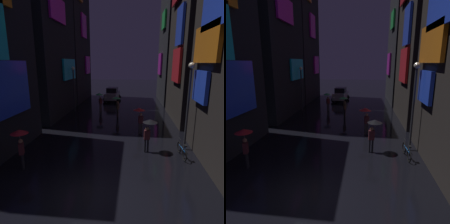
{
  "view_description": "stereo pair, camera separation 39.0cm",
  "coord_description": "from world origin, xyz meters",
  "views": [
    {
      "loc": [
        1.62,
        -6.95,
        5.47
      ],
      "look_at": [
        0.0,
        8.34,
        1.65
      ],
      "focal_mm": 32.0,
      "sensor_mm": 36.0,
      "label": 1
    },
    {
      "loc": [
        2.0,
        -6.9,
        5.47
      ],
      "look_at": [
        0.0,
        8.34,
        1.65
      ],
      "focal_mm": 32.0,
      "sensor_mm": 36.0,
      "label": 2
    }
  ],
  "objects": [
    {
      "name": "bicycle_parked_at_storefront",
      "position": [
        4.6,
        4.38,
        0.39
      ],
      "size": [
        0.19,
        1.82,
        0.96
      ],
      "color": "black",
      "rests_on": "ground"
    },
    {
      "name": "streetlamp_right_near",
      "position": [
        5.0,
        5.44,
        3.43
      ],
      "size": [
        0.36,
        0.36,
        5.49
      ],
      "color": "#2D2D33",
      "rests_on": "ground"
    },
    {
      "name": "pedestrian_far_right_black",
      "position": [
        2.65,
        4.83,
        1.67
      ],
      "size": [
        0.9,
        0.9,
        2.12
      ],
      "color": "black",
      "rests_on": "ground"
    },
    {
      "name": "building_left_mid",
      "position": [
        -7.49,
        13.33,
        9.48
      ],
      "size": [
        4.25,
        8.65,
        18.96
      ],
      "color": "black",
      "rests_on": "ground"
    },
    {
      "name": "building_right_far",
      "position": [
        7.49,
        22.31,
        10.72
      ],
      "size": [
        4.25,
        8.63,
        21.44
      ],
      "color": "#232328",
      "rests_on": "ground"
    },
    {
      "name": "building_left_far",
      "position": [
        -7.49,
        22.26,
        9.63
      ],
      "size": [
        4.25,
        8.52,
        19.24
      ],
      "color": "black",
      "rests_on": "ground"
    },
    {
      "name": "pedestrian_near_crossing_red",
      "position": [
        -4.12,
        2.15,
        1.67
      ],
      "size": [
        0.9,
        0.9,
        2.12
      ],
      "color": "black",
      "rests_on": "ground"
    },
    {
      "name": "pedestrian_midstreet_left_green",
      "position": [
        -2.13,
        15.18,
        1.67
      ],
      "size": [
        0.9,
        0.9,
        2.12
      ],
      "color": "#38332D",
      "rests_on": "ground"
    },
    {
      "name": "pedestrian_midstreet_centre_green",
      "position": [
        0.01,
        12.92,
        1.67
      ],
      "size": [
        0.9,
        0.9,
        2.12
      ],
      "color": "#38332D",
      "rests_on": "ground"
    },
    {
      "name": "building_right_mid",
      "position": [
        7.48,
        12.89,
        9.69
      ],
      "size": [
        4.25,
        7.8,
        19.37
      ],
      "color": "#2D2826",
      "rests_on": "ground"
    },
    {
      "name": "streetlamp_left_far",
      "position": [
        -5.0,
        14.84,
        3.19
      ],
      "size": [
        0.36,
        0.36,
        5.03
      ],
      "color": "#2D2D33",
      "rests_on": "ground"
    },
    {
      "name": "pedestrian_foreground_left_red",
      "position": [
        2.17,
        8.05,
        1.67
      ],
      "size": [
        0.9,
        0.9,
        2.12
      ],
      "color": "#38332D",
      "rests_on": "ground"
    },
    {
      "name": "ground_plane",
      "position": [
        0.0,
        0.0,
        0.0
      ],
      "size": [
        120.0,
        120.0,
        0.0
      ],
      "primitive_type": "plane",
      "color": "black"
    },
    {
      "name": "car_distant",
      "position": [
        -1.41,
        21.99,
        0.93
      ],
      "size": [
        2.46,
        4.25,
        1.92
      ],
      "color": "#99999E",
      "rests_on": "ground"
    }
  ]
}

